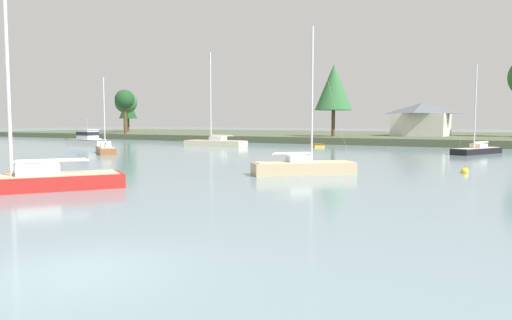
# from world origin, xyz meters

# --- Properties ---
(ground_plane) EXTENTS (471.21, 471.21, 0.00)m
(ground_plane) POSITION_xyz_m (0.00, 0.00, 0.00)
(ground_plane) COLOR gray
(far_shore_bank) EXTENTS (212.04, 54.90, 1.02)m
(far_shore_bank) POSITION_xyz_m (0.00, 86.41, 0.51)
(far_shore_bank) COLOR #4C563D
(far_shore_bank) RESTS_ON ground
(sailboat_cream) EXTENTS (8.76, 2.81, 13.18)m
(sailboat_cream) POSITION_xyz_m (-28.31, 46.31, 0.26)
(sailboat_cream) COLOR beige
(sailboat_cream) RESTS_ON ground
(sailboat_black) EXTENTS (4.46, 7.25, 9.62)m
(sailboat_black) POSITION_xyz_m (3.88, 47.26, 0.21)
(sailboat_black) COLOR black
(sailboat_black) RESTS_ON ground
(sailboat_sand) EXTENTS (5.97, 5.65, 9.74)m
(sailboat_sand) POSITION_xyz_m (-3.74, 20.41, 0.21)
(sailboat_sand) COLOR tan
(sailboat_sand) RESTS_ON ground
(sailboat_wood) EXTENTS (5.75, 4.93, 8.46)m
(sailboat_wood) POSITION_xyz_m (-30.24, 28.75, 0.19)
(sailboat_wood) COLOR brown
(sailboat_wood) RESTS_ON ground
(dinghy_yellow) EXTENTS (2.74, 3.37, 0.57)m
(dinghy_yellow) POSITION_xyz_m (-15.87, 52.44, 0.14)
(dinghy_yellow) COLOR gold
(dinghy_yellow) RESTS_ON ground
(cruiser_white) EXTENTS (8.22, 2.96, 4.53)m
(cruiser_white) POSITION_xyz_m (-41.97, 37.04, 0.54)
(cruiser_white) COLOR white
(cruiser_white) RESTS_ON ground
(sailboat_red) EXTENTS (7.05, 8.61, 12.45)m
(sailboat_red) POSITION_xyz_m (-12.42, 7.41, 0.25)
(sailboat_red) COLOR #B2231E
(sailboat_red) RESTS_ON ground
(mooring_buoy_yellow) EXTENTS (0.51, 0.51, 0.56)m
(mooring_buoy_yellow) POSITION_xyz_m (4.97, 26.52, 0.09)
(mooring_buoy_yellow) COLOR yellow
(mooring_buoy_yellow) RESTS_ON ground
(mooring_buoy_orange) EXTENTS (0.34, 0.34, 0.40)m
(mooring_buoy_orange) POSITION_xyz_m (-19.94, 11.36, 0.06)
(mooring_buoy_orange) COLOR orange
(mooring_buoy_orange) RESTS_ON ground
(shore_tree_inland_c) EXTENTS (5.06, 5.06, 9.39)m
(shore_tree_inland_c) POSITION_xyz_m (-71.94, 73.71, 7.84)
(shore_tree_inland_c) COLOR brown
(shore_tree_inland_c) RESTS_ON far_shore_bank
(shore_tree_left_mid) EXTENTS (4.36, 4.36, 8.52)m
(shore_tree_left_mid) POSITION_xyz_m (-77.69, 80.11, 6.83)
(shore_tree_left_mid) COLOR brown
(shore_tree_left_mid) RESTS_ON far_shore_bank
(shore_tree_right_mid) EXTENTS (3.83, 3.83, 8.74)m
(shore_tree_right_mid) POSITION_xyz_m (-61.50, 62.88, 7.69)
(shore_tree_right_mid) COLOR brown
(shore_tree_right_mid) RESTS_ON far_shore_bank
(shore_tree_center_right) EXTENTS (5.93, 5.93, 11.47)m
(shore_tree_center_right) POSITION_xyz_m (-18.84, 65.81, 8.82)
(shore_tree_center_right) COLOR brown
(shore_tree_center_right) RESTS_ON far_shore_bank
(cottage_hillside) EXTENTS (8.93, 9.41, 5.50)m
(cottage_hillside) POSITION_xyz_m (-7.18, 76.19, 3.86)
(cottage_hillside) COLOR silver
(cottage_hillside) RESTS_ON far_shore_bank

